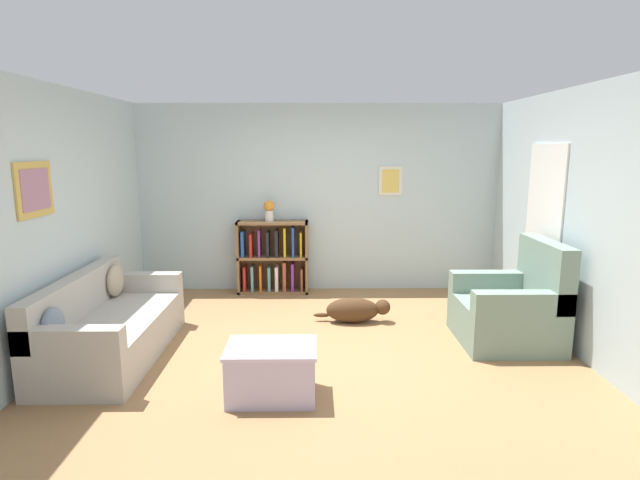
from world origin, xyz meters
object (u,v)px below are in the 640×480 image
Objects in this scene: bookshelf at (273,258)px; vase at (269,210)px; couch at (109,327)px; coffee_table at (272,370)px; dog at (355,310)px; recliner_chair at (512,308)px.

vase is at bearing -156.41° from bookshelf.
bookshelf is at bearing 57.04° from couch.
vase reaches higher than couch.
vase is at bearing 95.13° from coffee_table.
bookshelf is 1.39× the size of coffee_table.
bookshelf is at bearing 129.92° from dog.
recliner_chair reaches higher than bookshelf.
couch is 6.60× the size of vase.
coffee_table is 0.81× the size of dog.
coffee_table is 1.95m from dog.
recliner_chair is at bearing 25.62° from coffee_table.
couch is 1.87× the size of bookshelf.
vase is (-0.04, -0.02, 0.69)m from bookshelf.
couch is at bearing 153.16° from coffee_table.
bookshelf is at bearing 23.59° from vase.
recliner_chair is at bearing 4.50° from couch.
vase is at bearing 145.32° from recliner_chair.
recliner_chair is at bearing -34.68° from vase.
coffee_table is at bearing -84.87° from vase.
vase is at bearing 131.36° from dog.
vase reaches higher than coffee_table.
vase reaches higher than dog.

